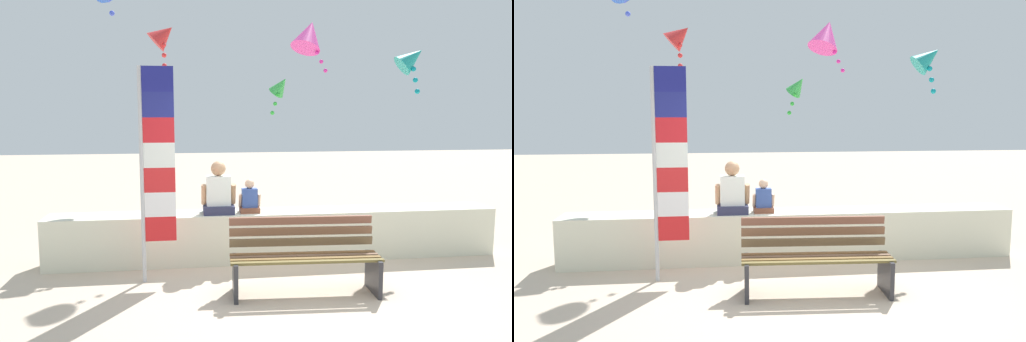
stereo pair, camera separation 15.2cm
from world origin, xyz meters
TOP-DOWN VIEW (x-y plane):
  - ground_plane at (0.00, 0.00)m, footprint 40.00×40.00m
  - seawall_ledge at (0.00, 1.26)m, footprint 6.59×0.57m
  - park_bench at (0.07, -0.12)m, footprint 1.82×0.70m
  - person_adult at (-0.88, 1.22)m, footprint 0.49×0.36m
  - person_child at (-0.43, 1.22)m, footprint 0.32×0.23m
  - flag_banner at (-1.73, 0.50)m, footprint 0.44×0.05m
  - kite_green at (0.56, 4.05)m, footprint 0.58×0.57m
  - kite_teal at (2.29, 1.86)m, footprint 0.58×0.55m
  - kite_magenta at (1.12, 4.03)m, footprint 1.00×0.99m
  - kite_red at (-1.68, 2.89)m, footprint 0.57×0.55m

SIDE VIEW (x-z plane):
  - ground_plane at x=0.00m, z-range 0.00..0.00m
  - seawall_ledge at x=0.00m, z-range 0.00..0.72m
  - park_bench at x=0.07m, z-range -0.02..0.87m
  - person_child at x=-0.43m, z-range 0.66..1.15m
  - person_adult at x=-0.88m, z-range 0.63..1.39m
  - flag_banner at x=-1.73m, z-range 0.18..2.91m
  - kite_green at x=0.56m, z-range 2.26..3.09m
  - kite_teal at x=2.29m, z-range 2.59..3.45m
  - kite_red at x=-1.68m, z-range 3.03..3.89m
  - kite_magenta at x=1.12m, z-range 3.11..4.27m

